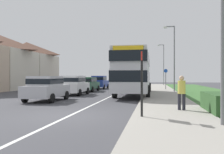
% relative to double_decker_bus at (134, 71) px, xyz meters
% --- Properties ---
extents(ground_plane, '(120.00, 120.00, 0.00)m').
position_rel_double_decker_bus_xyz_m(ground_plane, '(-1.80, -11.46, -2.14)').
color(ground_plane, '#424247').
extents(lane_marking_centre, '(0.14, 60.00, 0.01)m').
position_rel_double_decker_bus_xyz_m(lane_marking_centre, '(-1.80, -3.46, -2.14)').
color(lane_marking_centre, silver).
rests_on(lane_marking_centre, ground_plane).
extents(pavement_near_side, '(3.20, 68.00, 0.12)m').
position_rel_double_decker_bus_xyz_m(pavement_near_side, '(2.40, -5.46, -2.08)').
color(pavement_near_side, '#9E998E').
rests_on(pavement_near_side, ground_plane).
extents(roadside_hedge, '(1.10, 3.05, 0.90)m').
position_rel_double_decker_bus_xyz_m(roadside_hedge, '(4.50, -9.84, -1.69)').
color(roadside_hedge, '#2D5128').
rests_on(roadside_hedge, ground_plane).
extents(double_decker_bus, '(2.80, 10.78, 3.70)m').
position_rel_double_decker_bus_xyz_m(double_decker_bus, '(0.00, 0.00, 0.00)').
color(double_decker_bus, '#BCBCC1').
rests_on(double_decker_bus, ground_plane).
extents(parked_car_silver, '(1.98, 4.00, 1.66)m').
position_rel_double_decker_bus_xyz_m(parked_car_silver, '(-5.38, -5.90, -1.23)').
color(parked_car_silver, '#B7B7BC').
rests_on(parked_car_silver, ground_plane).
extents(parked_car_white, '(1.96, 3.91, 1.70)m').
position_rel_double_decker_bus_xyz_m(parked_car_white, '(-5.29, -0.56, -1.21)').
color(parked_car_white, silver).
rests_on(parked_car_white, ground_plane).
extents(parked_car_dark_green, '(1.94, 4.31, 1.56)m').
position_rel_double_decker_bus_xyz_m(parked_car_dark_green, '(-5.47, 4.51, -1.28)').
color(parked_car_dark_green, '#19472D').
rests_on(parked_car_dark_green, ground_plane).
extents(parked_car_blue, '(1.95, 3.98, 1.73)m').
position_rel_double_decker_bus_xyz_m(parked_car_blue, '(-5.40, 10.05, -1.20)').
color(parked_car_blue, navy).
rests_on(parked_car_blue, ground_plane).
extents(pedestrian_at_stop, '(0.34, 0.34, 1.67)m').
position_rel_double_decker_bus_xyz_m(pedestrian_at_stop, '(2.89, -9.67, -1.17)').
color(pedestrian_at_stop, '#23232D').
rests_on(pedestrian_at_stop, ground_plane).
extents(bus_stop_sign, '(0.09, 0.52, 2.60)m').
position_rel_double_decker_bus_xyz_m(bus_stop_sign, '(1.20, -11.77, -0.60)').
color(bus_stop_sign, black).
rests_on(bus_stop_sign, ground_plane).
extents(cycle_route_sign, '(0.44, 0.08, 2.52)m').
position_rel_double_decker_bus_xyz_m(cycle_route_sign, '(3.08, 7.95, -0.71)').
color(cycle_route_sign, slate).
rests_on(cycle_route_sign, ground_plane).
extents(street_lamp_near, '(1.14, 0.20, 6.86)m').
position_rel_double_decker_bus_xyz_m(street_lamp_near, '(3.65, -12.91, 1.83)').
color(street_lamp_near, slate).
rests_on(street_lamp_near, ground_plane).
extents(street_lamp_mid, '(1.14, 0.20, 6.74)m').
position_rel_double_decker_bus_xyz_m(street_lamp_mid, '(3.61, 4.03, 1.77)').
color(street_lamp_mid, slate).
rests_on(street_lamp_mid, ground_plane).
extents(street_lamp_far, '(1.14, 0.20, 7.33)m').
position_rel_double_decker_bus_xyz_m(street_lamp_far, '(3.37, 22.80, 2.07)').
color(street_lamp_far, slate).
rests_on(street_lamp_far, ground_plane).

